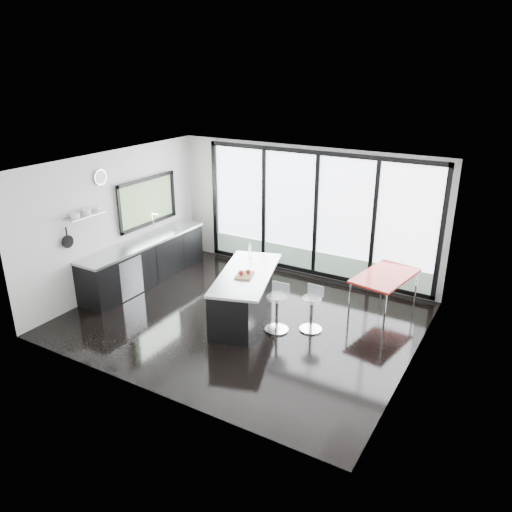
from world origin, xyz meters
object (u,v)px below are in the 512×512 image
Objects in this scene: bar_stool_far at (311,314)px; red_table at (384,293)px; bar_stool_near at (277,313)px; island at (243,294)px.

bar_stool_far is 1.58m from red_table.
bar_stool_near is 1.06× the size of bar_stool_far.
island is at bearing -145.50° from red_table.
island is 1.66× the size of red_table.
red_table is (2.16, 1.49, -0.07)m from island.
red_table is at bearing 34.50° from island.
bar_stool_far is at bearing -123.17° from red_table.
island reaches higher than bar_stool_far.
island reaches higher than red_table.
island reaches higher than bar_stool_near.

